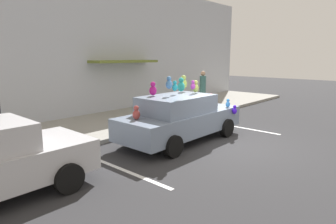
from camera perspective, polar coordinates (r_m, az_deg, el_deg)
name	(u,v)px	position (r m, az deg, el deg)	size (l,w,h in m)	color
ground_plane	(227,145)	(9.57, 11.59, -6.32)	(60.00, 60.00, 0.00)	#2D2D30
sidewalk	(126,120)	(12.73, -8.15, -1.56)	(24.00, 4.00, 0.15)	gray
storefront_building	(95,47)	(14.16, -14.16, 12.18)	(24.00, 1.25, 6.40)	#B2B7C1
parking_stripe_front	(236,127)	(12.03, 13.22, -2.82)	(0.12, 3.60, 0.01)	silver
parking_stripe_rear	(119,168)	(7.60, -9.53, -10.83)	(0.12, 3.60, 0.01)	silver
plush_covered_car	(180,117)	(9.63, 2.44, -1.01)	(4.62, 2.05, 2.19)	gray
teddy_bear_on_sidewalk	(192,108)	(13.53, 4.79, 0.88)	(0.34, 0.29, 0.65)	beige
pedestrian_near_shopfront	(203,91)	(14.91, 6.81, 4.12)	(0.32, 0.32, 1.91)	#3E6F6A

